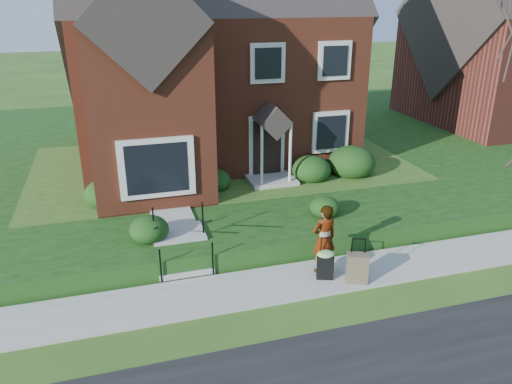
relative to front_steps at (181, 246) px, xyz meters
name	(u,v)px	position (x,y,z in m)	size (l,w,h in m)	color
ground	(293,283)	(2.50, -1.84, -0.47)	(120.00, 120.00, 0.00)	#2D5119
sidewalk	(293,281)	(2.50, -1.84, -0.43)	(60.00, 1.60, 0.08)	#9E9B93
terrace	(292,143)	(6.50, 9.06, -0.17)	(44.00, 20.00, 0.60)	#13370F
walkway	(166,198)	(0.00, 3.16, 0.16)	(1.20, 6.00, 0.06)	#9E9B93
main_house	(203,35)	(2.29, 7.76, 4.79)	(10.40, 10.20, 9.40)	brown
front_steps	(181,246)	(0.00, 0.00, 0.00)	(1.40, 2.02, 1.50)	#9E9B93
foundation_shrubs	(271,175)	(3.49, 3.01, 0.62)	(10.06, 4.52, 1.18)	#123610
woman	(324,239)	(3.38, -1.64, 0.52)	(0.67, 0.44, 1.84)	#999999
suitcase_black	(325,263)	(3.29, -1.97, 0.03)	(0.55, 0.50, 1.10)	black
suitcase_olive	(357,268)	(3.97, -2.35, -0.01)	(0.60, 0.48, 1.15)	brown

